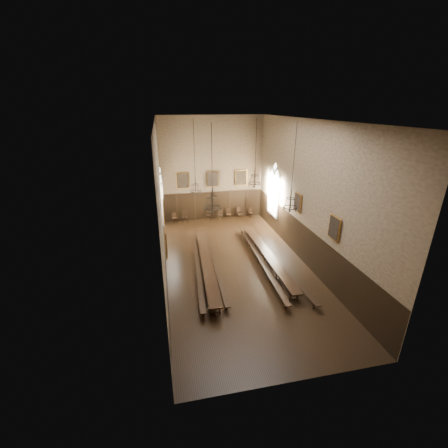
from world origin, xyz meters
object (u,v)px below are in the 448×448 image
object	(u,v)px
table_right	(268,259)
bench_right_outer	(274,259)
table_left	(206,265)
bench_right_inner	(259,258)
chair_0	(175,220)
chair_6	(240,215)
bench_left_outer	(197,265)
chair_1	(185,219)
chandelier_front_left	(213,202)
chandelier_back_left	(196,186)
chair_7	(251,214)
chair_5	(229,216)
chair_4	(220,217)
chair_3	(208,217)
chandelier_back_right	(255,179)
chandelier_front_right	(290,201)
bench_left_inner	(214,263)

from	to	relation	value
table_right	bench_right_outer	distance (m)	0.41
table_left	bench_right_inner	world-z (taller)	table_left
chair_0	chair_6	size ratio (longest dim) A/B	0.89
table_right	bench_left_outer	distance (m)	4.60
chair_1	chandelier_front_left	size ratio (longest dim) A/B	0.24
chair_0	chandelier_back_left	world-z (taller)	chandelier_back_left
bench_right_inner	chair_7	world-z (taller)	chair_7
chair_5	chandelier_front_left	world-z (taller)	chandelier_front_left
chair_1	chair_6	bearing A→B (deg)	6.10
bench_right_outer	chair_0	xyz separation A→B (m)	(-5.95, 8.85, -0.04)
chandelier_back_left	chair_1	bearing A→B (deg)	94.16
bench_right_outer	chair_4	world-z (taller)	chair_4
chandelier_back_left	chair_3	bearing A→B (deg)	73.91
chair_3	chandelier_back_right	xyz separation A→B (m)	(2.24, -6.36, 4.83)
chair_3	chair_6	world-z (taller)	chair_6
table_left	table_right	world-z (taller)	table_left
bench_left_outer	chandelier_back_left	world-z (taller)	chandelier_back_left
table_right	bench_right_inner	distance (m)	0.60
chair_4	chair_5	xyz separation A→B (m)	(0.80, 0.11, -0.02)
table_right	chair_3	size ratio (longest dim) A/B	9.47
bench_left_outer	chair_4	xyz separation A→B (m)	(3.15, 8.43, -0.01)
table_left	chandelier_front_right	bearing A→B (deg)	-27.04
chandelier_back_left	chair_5	bearing A→B (deg)	58.16
table_right	bench_right_inner	bearing A→B (deg)	149.04
table_left	chandelier_front_right	world-z (taller)	chandelier_front_right
table_right	chandelier_front_left	world-z (taller)	chandelier_front_left
bench_right_inner	chair_7	size ratio (longest dim) A/B	12.16
chair_1	bench_left_outer	bearing A→B (deg)	-84.29
chair_0	chandelier_back_right	xyz separation A→B (m)	(5.22, -6.34, 4.85)
chair_4	chandelier_back_right	distance (m)	7.97
bench_right_inner	chandelier_front_right	world-z (taller)	chandelier_front_right
table_right	bench_left_outer	size ratio (longest dim) A/B	0.91
chandelier_back_left	chair_6	bearing A→B (deg)	51.33
chair_6	chair_7	size ratio (longest dim) A/B	1.13
table_left	chair_3	distance (m)	8.91
table_left	chair_4	bearing A→B (deg)	73.22
chair_0	chandelier_back_right	world-z (taller)	chandelier_back_right
chair_0	chair_1	bearing A→B (deg)	-19.05
bench_left_outer	chandelier_front_left	world-z (taller)	chandelier_front_left
chair_5	chandelier_front_right	bearing A→B (deg)	-79.69
chair_0	chair_5	bearing A→B (deg)	-15.03
chair_6	chandelier_back_right	xyz separation A→B (m)	(-0.71, -6.34, 4.82)
bench_left_outer	chair_3	size ratio (longest dim) A/B	10.40
bench_left_outer	chair_5	distance (m)	9.40
table_left	chair_1	xyz separation A→B (m)	(-0.60, 8.70, -0.07)
chair_1	chandelier_front_left	xyz separation A→B (m)	(0.70, -10.73, 4.80)
chair_1	chair_5	size ratio (longest dim) A/B	1.20
chair_3	chair_5	distance (m)	1.92
bench_left_inner	chair_7	bearing A→B (deg)	59.26
bench_left_inner	bench_right_inner	bearing A→B (deg)	-1.14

